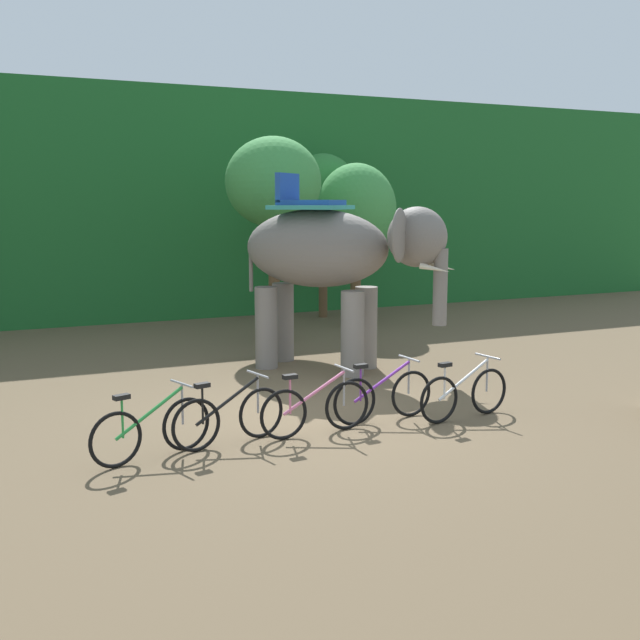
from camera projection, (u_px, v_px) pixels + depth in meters
name	position (u px, v px, depth m)	size (l,w,h in m)	color
ground_plane	(319.00, 415.00, 11.62)	(80.00, 80.00, 0.00)	brown
foliage_hedge	(143.00, 204.00, 23.07)	(36.00, 6.00, 6.33)	#1E6028
tree_far_left	(273.00, 184.00, 17.19)	(2.19, 2.19, 4.70)	brown
tree_center_right	(323.00, 200.00, 21.04)	(2.09, 2.09, 4.56)	brown
tree_far_right	(356.00, 211.00, 19.73)	(2.10, 2.10, 4.23)	brown
elephant	(332.00, 256.00, 14.48)	(3.62, 3.73, 3.78)	slate
bike_green	(152.00, 429.00, 9.57)	(1.64, 0.68, 0.92)	black
bike_black	(229.00, 417.00, 10.13)	(1.68, 0.57, 0.92)	black
bike_pink	(316.00, 408.00, 10.57)	(1.71, 0.52, 0.92)	black
bike_purple	(383.00, 396.00, 11.24)	(1.71, 0.52, 0.92)	black
bike_white	(464.00, 394.00, 11.36)	(1.70, 0.52, 0.92)	black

